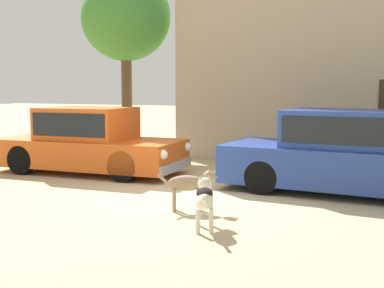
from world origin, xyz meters
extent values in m
plane|color=tan|center=(0.00, 0.00, 0.00)|extent=(80.00, 80.00, 0.00)
cube|color=#D15619|center=(-2.78, 1.31, 0.46)|extent=(4.29, 1.87, 0.62)
cube|color=#D15619|center=(-2.82, 1.31, 1.12)|extent=(2.00, 1.54, 0.71)
cube|color=black|center=(-2.82, 1.31, 1.13)|extent=(1.85, 1.56, 0.50)
cube|color=#999BA0|center=(-0.69, 1.40, 0.26)|extent=(0.19, 1.67, 0.20)
cube|color=#999BA0|center=(-4.87, 1.23, 0.26)|extent=(0.19, 1.67, 0.20)
sphere|color=silver|center=(-0.69, 2.07, 0.60)|extent=(0.20, 0.20, 0.20)
sphere|color=silver|center=(-0.63, 0.73, 0.60)|extent=(0.20, 0.20, 0.20)
cube|color=red|center=(-4.90, 1.96, 0.61)|extent=(0.05, 0.18, 0.18)
cylinder|color=black|center=(-1.54, 2.12, 0.32)|extent=(0.66, 0.23, 0.65)
cylinder|color=black|center=(-1.48, 0.62, 0.32)|extent=(0.66, 0.23, 0.65)
cylinder|color=black|center=(-4.08, 2.01, 0.32)|extent=(0.66, 0.23, 0.65)
cylinder|color=black|center=(-4.01, 0.51, 0.32)|extent=(0.66, 0.23, 0.65)
cube|color=navy|center=(2.78, 1.31, 0.50)|extent=(4.46, 2.07, 0.70)
cube|color=navy|center=(2.73, 1.31, 1.18)|extent=(2.10, 1.67, 0.67)
cube|color=black|center=(2.73, 1.31, 1.19)|extent=(1.94, 1.69, 0.47)
cube|color=#999BA0|center=(0.62, 1.44, 0.26)|extent=(0.23, 1.77, 0.20)
cube|color=red|center=(0.67, 2.22, 0.68)|extent=(0.05, 0.18, 0.18)
cube|color=red|center=(0.57, 0.67, 0.68)|extent=(0.05, 0.18, 0.18)
cylinder|color=black|center=(1.52, 2.19, 0.31)|extent=(0.63, 0.24, 0.62)
cylinder|color=black|center=(1.42, 0.59, 0.31)|extent=(0.63, 0.24, 0.62)
cylinder|color=beige|center=(1.14, -1.75, 0.17)|extent=(0.06, 0.06, 0.34)
cylinder|color=beige|center=(1.31, -1.68, 0.17)|extent=(0.06, 0.06, 0.34)
cylinder|color=beige|center=(1.28, -2.11, 0.17)|extent=(0.06, 0.06, 0.34)
cylinder|color=beige|center=(1.45, -2.05, 0.17)|extent=(0.06, 0.06, 0.34)
ellipsoid|color=beige|center=(1.30, -1.90, 0.43)|extent=(0.43, 0.64, 0.28)
ellipsoid|color=black|center=(1.31, -1.94, 0.51)|extent=(0.32, 0.39, 0.15)
sphere|color=beige|center=(1.16, -1.55, 0.55)|extent=(0.20, 0.20, 0.20)
cone|color=beige|center=(1.13, -1.45, 0.54)|extent=(0.14, 0.14, 0.11)
cone|color=beige|center=(1.11, -1.57, 0.64)|extent=(0.09, 0.09, 0.09)
cone|color=beige|center=(1.22, -1.53, 0.64)|extent=(0.09, 0.09, 0.09)
cylinder|color=beige|center=(1.43, -2.24, 0.49)|extent=(0.12, 0.21, 0.14)
cylinder|color=#997F60|center=(0.79, -0.90, 0.18)|extent=(0.06, 0.06, 0.35)
cylinder|color=#997F60|center=(0.86, -1.03, 0.18)|extent=(0.06, 0.06, 0.35)
cylinder|color=#997F60|center=(0.45, -1.05, 0.18)|extent=(0.06, 0.06, 0.35)
cylinder|color=#997F60|center=(0.51, -1.19, 0.18)|extent=(0.06, 0.06, 0.35)
ellipsoid|color=#997F60|center=(0.65, -1.04, 0.44)|extent=(0.61, 0.42, 0.25)
sphere|color=#997F60|center=(0.98, -0.90, 0.54)|extent=(0.19, 0.19, 0.19)
cone|color=#997F60|center=(1.07, -0.86, 0.53)|extent=(0.14, 0.14, 0.10)
cone|color=#997F60|center=(0.95, -0.85, 0.63)|extent=(0.09, 0.09, 0.08)
cone|color=#997F60|center=(1.00, -0.95, 0.63)|extent=(0.09, 0.09, 0.08)
cylinder|color=#997F60|center=(0.32, -1.19, 0.50)|extent=(0.18, 0.12, 0.17)
cylinder|color=brown|center=(-3.52, 4.27, 1.46)|extent=(0.30, 0.30, 2.92)
ellipsoid|color=#3D8433|center=(-3.52, 4.27, 3.88)|extent=(2.56, 2.30, 2.43)
camera|label=1|loc=(3.67, -7.93, 1.91)|focal=46.03mm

